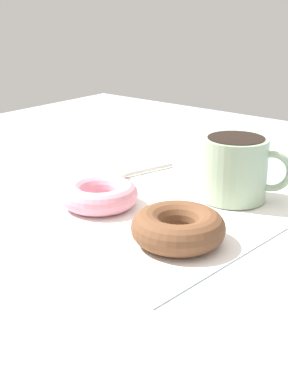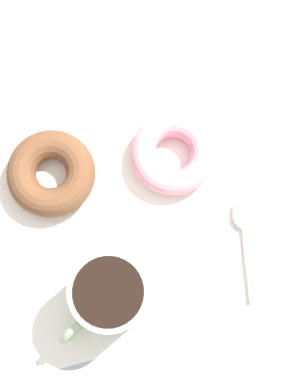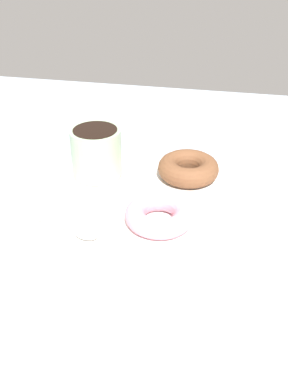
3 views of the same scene
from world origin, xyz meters
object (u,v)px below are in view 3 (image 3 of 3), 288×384
donut_far (188,168)px  spoon (77,231)px  donut_near_cup (159,215)px  coffee_cup (96,151)px

donut_far → spoon: 23.51cm
donut_near_cup → spoon: donut_near_cup is taller
spoon → donut_near_cup: bearing=24.3°
donut_far → spoon: size_ratio=0.87×
donut_far → spoon: (-13.39, -19.28, -1.33)cm
donut_near_cup → spoon: (-10.94, -4.94, -1.08)cm
coffee_cup → donut_near_cup: (13.29, -12.34, -2.88)cm
donut_near_cup → donut_far: donut_far is taller
coffee_cup → donut_far: 16.08cm
donut_near_cup → donut_far: 14.55cm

